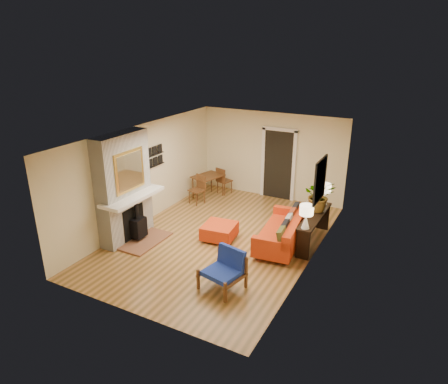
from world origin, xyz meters
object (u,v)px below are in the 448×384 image
at_px(lamp_near, 306,214).
at_px(console_table, 314,221).
at_px(blue_chair, 226,267).
at_px(lamp_far, 325,192).
at_px(ottoman, 219,231).
at_px(houseplant, 319,195).
at_px(sofa, 284,232).
at_px(dining_table, 209,180).

bearing_deg(lamp_near, console_table, 90.00).
distance_m(blue_chair, lamp_far, 3.52).
height_order(ottoman, blue_chair, blue_chair).
xyz_separation_m(ottoman, houseplant, (2.06, 1.16, 0.90)).
bearing_deg(lamp_near, lamp_far, 90.00).
bearing_deg(lamp_far, ottoman, -141.98).
relative_size(ottoman, lamp_far, 1.55).
relative_size(sofa, lamp_near, 3.86).
bearing_deg(blue_chair, dining_table, 123.58).
height_order(sofa, dining_table, dining_table).
height_order(sofa, lamp_far, lamp_far).
height_order(dining_table, lamp_near, lamp_near).
distance_m(sofa, houseplant, 1.20).
bearing_deg(lamp_near, houseplant, 90.54).
relative_size(ottoman, dining_table, 0.52).
bearing_deg(sofa, blue_chair, -101.82).
distance_m(ottoman, dining_table, 2.80).
height_order(sofa, houseplant, houseplant).
height_order(blue_chair, dining_table, dining_table).
xyz_separation_m(sofa, ottoman, (-1.50, -0.44, -0.13)).
xyz_separation_m(blue_chair, lamp_far, (1.02, 3.31, 0.65)).
bearing_deg(dining_table, houseplant, -17.09).
height_order(lamp_near, lamp_far, same).
height_order(sofa, lamp_near, lamp_near).
height_order(console_table, lamp_near, lamp_near).
xyz_separation_m(console_table, lamp_near, (0.00, -0.77, 0.49)).
distance_m(sofa, dining_table, 3.59).
bearing_deg(houseplant, blue_chair, -109.54).
height_order(ottoman, console_table, console_table).
bearing_deg(ottoman, lamp_far, 38.02).
bearing_deg(sofa, lamp_far, 63.99).
xyz_separation_m(blue_chair, dining_table, (-2.63, 3.97, 0.14)).
bearing_deg(dining_table, lamp_far, -10.24).
bearing_deg(houseplant, sofa, -128.18).
xyz_separation_m(ottoman, lamp_near, (2.07, 0.10, 0.84)).
bearing_deg(console_table, lamp_near, -90.00).
xyz_separation_m(dining_table, lamp_far, (3.65, -0.66, 0.51)).
relative_size(console_table, houseplant, 2.33).
relative_size(ottoman, houseplant, 1.05).
relative_size(dining_table, lamp_near, 2.99).
height_order(ottoman, dining_table, dining_table).
height_order(blue_chair, console_table, blue_chair).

